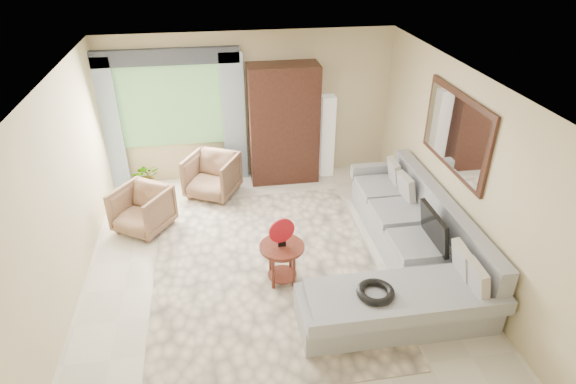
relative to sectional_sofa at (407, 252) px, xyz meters
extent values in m
plane|color=silver|center=(-1.78, 0.18, -0.28)|extent=(6.00, 6.00, 0.00)
cube|color=beige|center=(-1.87, 0.29, -0.27)|extent=(3.04, 4.03, 0.02)
cube|color=#A7A9B0|center=(0.22, 0.68, -0.08)|extent=(0.90, 2.40, 0.40)
cube|color=#A7A9B0|center=(-0.48, -0.92, -0.08)|extent=(2.30, 0.80, 0.40)
cube|color=#A7A9B0|center=(0.57, 0.28, 0.37)|extent=(0.20, 3.20, 0.50)
cube|color=#A7A9B0|center=(0.22, 1.96, 0.23)|extent=(0.90, 0.16, 0.22)
cube|color=#A7A9B0|center=(-0.48, -1.37, 0.21)|extent=(2.30, 0.10, 0.18)
cube|color=black|center=(0.27, -0.12, 0.44)|extent=(0.14, 0.74, 0.48)
torus|color=black|center=(-0.78, -0.98, 0.26)|extent=(0.43, 0.43, 0.09)
cylinder|color=#4B1B14|center=(-1.69, 0.00, 0.27)|extent=(0.58, 0.58, 0.04)
cylinder|color=#4B1B14|center=(-1.69, 0.00, -0.02)|extent=(0.38, 0.38, 0.52)
cylinder|color=red|center=(-1.69, 0.00, 0.52)|extent=(0.34, 0.11, 0.34)
imported|color=#A17D57|center=(-3.60, 1.57, 0.06)|extent=(1.03, 1.04, 0.69)
imported|color=brown|center=(-2.54, 2.48, 0.08)|extent=(1.06, 1.07, 0.73)
imported|color=#999999|center=(-3.67, 2.82, -0.03)|extent=(0.54, 0.49, 0.51)
cube|color=black|center=(-1.23, 2.90, 0.77)|extent=(1.20, 0.55, 2.10)
cube|color=silver|center=(-0.43, 2.96, 0.47)|extent=(0.24, 0.24, 1.50)
cube|color=#669E59|center=(-3.13, 3.15, 1.12)|extent=(1.80, 0.04, 1.40)
cube|color=#9EB7CC|center=(-4.18, 3.06, 0.87)|extent=(0.40, 0.08, 2.30)
cube|color=#9EB7CC|center=(-2.08, 3.06, 0.87)|extent=(0.40, 0.08, 2.30)
cube|color=#1E232D|center=(-3.13, 3.08, 1.97)|extent=(2.40, 0.12, 0.26)
cube|color=black|center=(0.69, 0.53, 1.47)|extent=(0.04, 1.70, 1.05)
cube|color=white|center=(0.66, 0.53, 1.47)|extent=(0.02, 1.54, 0.90)
camera|label=1|loc=(-2.40, -4.89, 3.89)|focal=30.00mm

